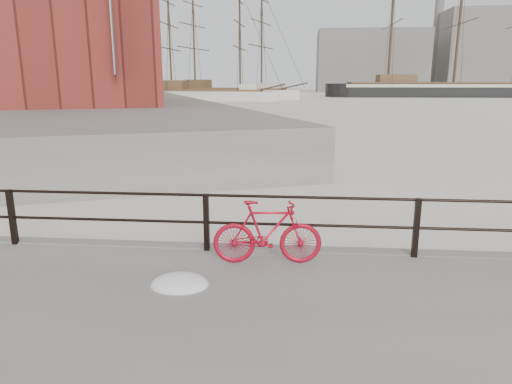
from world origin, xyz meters
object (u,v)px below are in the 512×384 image
(workboat_far, at_px, (24,110))
(schooner_mid, at_px, (228,99))
(bicycle, at_px, (267,232))
(workboat_near, at_px, (2,123))
(barque_black, at_px, (452,97))
(schooner_left, at_px, (206,101))

(workboat_far, bearing_deg, schooner_mid, 57.98)
(bicycle, xyz_separation_m, workboat_near, (-22.60, 27.22, -0.87))
(barque_black, bearing_deg, bicycle, -110.11)
(bicycle, xyz_separation_m, workboat_far, (-31.10, 44.12, -0.87))
(bicycle, height_order, workboat_near, workboat_near)
(barque_black, bearing_deg, workboat_far, -143.33)
(barque_black, relative_size, workboat_near, 5.22)
(barque_black, height_order, schooner_mid, barque_black)
(barque_black, distance_m, workboat_near, 85.75)
(bicycle, xyz_separation_m, schooner_left, (-14.95, 70.59, -0.87))
(bicycle, bearing_deg, workboat_near, 124.90)
(workboat_near, relative_size, workboat_far, 1.13)
(schooner_mid, distance_m, workboat_near, 53.53)
(workboat_near, bearing_deg, bicycle, -57.32)
(schooner_mid, height_order, workboat_far, schooner_mid)
(schooner_mid, bearing_deg, workboat_far, -101.96)
(bicycle, distance_m, schooner_left, 72.16)
(bicycle, bearing_deg, schooner_left, 97.16)
(barque_black, xyz_separation_m, schooner_mid, (-45.09, -13.13, 0.00))
(workboat_far, bearing_deg, schooner_left, 53.98)
(bicycle, distance_m, schooner_mid, 80.80)
(barque_black, height_order, workboat_far, barque_black)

